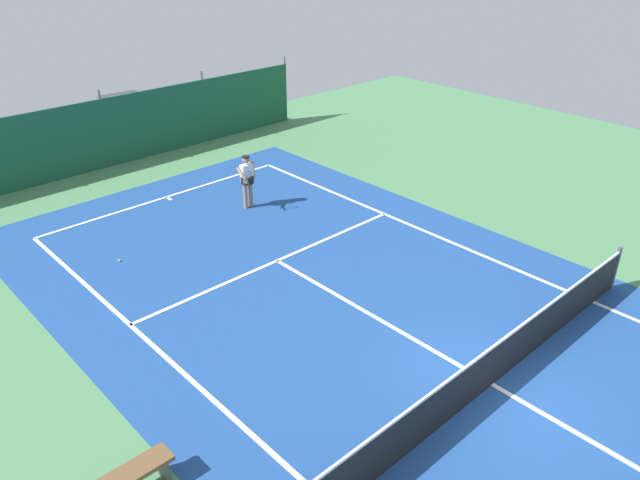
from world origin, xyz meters
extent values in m
plane|color=#4C8456|center=(0.00, 0.00, 0.00)|extent=(36.00, 36.00, 0.00)
cube|color=#1E478C|center=(0.00, 0.00, 0.00)|extent=(11.02, 26.60, 0.01)
cube|color=white|center=(0.00, 11.90, 0.01)|extent=(8.22, 0.10, 0.01)
cube|color=white|center=(4.11, 0.00, 0.01)|extent=(0.10, 23.80, 0.01)
cube|color=white|center=(0.00, 6.40, 0.01)|extent=(8.22, 0.10, 0.01)
cube|color=white|center=(0.00, 0.00, 0.01)|extent=(0.10, 12.80, 0.01)
cube|color=white|center=(0.00, 11.75, 0.01)|extent=(0.10, 0.30, 0.01)
cube|color=black|center=(0.00, 0.00, 0.47)|extent=(9.92, 0.03, 0.95)
cube|color=white|center=(0.00, 0.00, 0.97)|extent=(9.92, 0.04, 0.05)
cylinder|color=#47474C|center=(5.01, 0.00, 0.55)|extent=(0.10, 0.10, 1.10)
cube|color=#195138|center=(0.00, 15.64, 1.20)|extent=(16.22, 0.06, 2.40)
cylinder|color=#595B60|center=(0.00, 15.70, 1.35)|extent=(0.08, 0.08, 2.70)
cylinder|color=#595B60|center=(4.05, 15.70, 1.35)|extent=(0.08, 0.08, 2.70)
cylinder|color=#595B60|center=(8.11, 15.70, 1.35)|extent=(0.08, 0.08, 2.70)
cube|color=#234C1E|center=(0.00, 16.24, 0.55)|extent=(14.60, 0.70, 1.10)
cylinder|color=#9E7051|center=(1.56, 9.55, 0.41)|extent=(0.12, 0.12, 0.82)
cylinder|color=#9E7051|center=(1.36, 9.55, 0.41)|extent=(0.12, 0.12, 0.82)
cylinder|color=black|center=(1.46, 9.55, 0.90)|extent=(0.40, 0.40, 0.22)
cube|color=white|center=(1.46, 9.55, 1.10)|extent=(0.37, 0.21, 0.56)
sphere|color=#9E7051|center=(1.46, 9.55, 1.53)|extent=(0.22, 0.22, 0.22)
cylinder|color=black|center=(1.46, 9.55, 1.62)|extent=(0.23, 0.23, 0.04)
cylinder|color=#9E7051|center=(1.69, 9.54, 1.13)|extent=(0.09, 0.09, 0.58)
cylinder|color=#9E7051|center=(1.23, 9.44, 1.13)|extent=(0.11, 0.53, 0.41)
cylinder|color=black|center=(1.17, 9.14, 1.02)|extent=(0.04, 0.28, 0.13)
torus|color=teal|center=(1.17, 9.14, 1.24)|extent=(0.31, 0.14, 0.29)
sphere|color=#CCDB33|center=(-2.98, 9.13, 0.03)|extent=(0.07, 0.07, 0.07)
cube|color=black|center=(1.92, 17.80, 0.72)|extent=(2.01, 4.29, 0.80)
cube|color=#2D333D|center=(1.92, 17.80, 1.40)|extent=(1.63, 1.97, 0.56)
cylinder|color=black|center=(2.75, 16.45, 0.32)|extent=(0.25, 0.65, 0.64)
cylinder|color=black|center=(0.95, 16.55, 0.32)|extent=(0.25, 0.65, 0.64)
cylinder|color=black|center=(2.88, 19.05, 0.32)|extent=(0.25, 0.65, 0.64)
cylinder|color=black|center=(1.08, 19.15, 0.32)|extent=(0.25, 0.65, 0.64)
cube|color=brown|center=(-6.31, 2.32, 0.45)|extent=(1.60, 0.40, 0.08)
cube|color=#4C4C51|center=(-5.66, 2.32, 0.23)|extent=(0.08, 0.36, 0.45)
camera|label=1|loc=(-8.49, -4.38, 7.85)|focal=34.48mm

